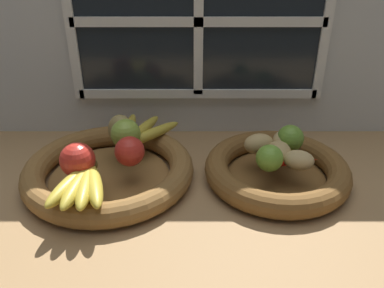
% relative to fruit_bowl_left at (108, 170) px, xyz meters
% --- Properties ---
extents(ground_plane, '(1.40, 0.90, 0.03)m').
position_rel_fruit_bowl_left_xyz_m(ground_plane, '(0.21, -0.04, -0.04)').
color(ground_plane, '#9E774C').
extents(back_wall, '(1.40, 0.05, 0.55)m').
position_rel_fruit_bowl_left_xyz_m(back_wall, '(0.21, 0.26, 0.25)').
color(back_wall, silver).
rests_on(back_wall, ground_plane).
extents(fruit_bowl_left, '(0.39, 0.39, 0.05)m').
position_rel_fruit_bowl_left_xyz_m(fruit_bowl_left, '(0.00, 0.00, 0.00)').
color(fruit_bowl_left, brown).
rests_on(fruit_bowl_left, ground_plane).
extents(fruit_bowl_right, '(0.33, 0.33, 0.05)m').
position_rel_fruit_bowl_left_xyz_m(fruit_bowl_right, '(0.39, -0.00, 0.00)').
color(fruit_bowl_right, brown).
rests_on(fruit_bowl_right, ground_plane).
extents(apple_red_front, '(0.07, 0.07, 0.07)m').
position_rel_fruit_bowl_left_xyz_m(apple_red_front, '(-0.05, -0.06, 0.07)').
color(apple_red_front, red).
rests_on(apple_red_front, fruit_bowl_left).
extents(apple_green_back, '(0.07, 0.07, 0.07)m').
position_rel_fruit_bowl_left_xyz_m(apple_green_back, '(0.03, 0.06, 0.06)').
color(apple_green_back, '#8CAD3D').
rests_on(apple_green_back, fruit_bowl_left).
extents(apple_red_right, '(0.07, 0.07, 0.07)m').
position_rel_fruit_bowl_left_xyz_m(apple_red_right, '(0.05, -0.02, 0.06)').
color(apple_red_right, red).
rests_on(apple_red_right, fruit_bowl_left).
extents(pear_brown, '(0.06, 0.06, 0.07)m').
position_rel_fruit_bowl_left_xyz_m(pear_brown, '(0.02, 0.08, 0.07)').
color(pear_brown, olive).
rests_on(pear_brown, fruit_bowl_left).
extents(banana_bunch_front, '(0.13, 0.17, 0.03)m').
position_rel_fruit_bowl_left_xyz_m(banana_bunch_front, '(-0.03, -0.12, 0.05)').
color(banana_bunch_front, gold).
rests_on(banana_bunch_front, fruit_bowl_left).
extents(banana_bunch_back, '(0.15, 0.18, 0.03)m').
position_rel_fruit_bowl_left_xyz_m(banana_bunch_back, '(0.06, 0.11, 0.04)').
color(banana_bunch_back, gold).
rests_on(banana_bunch_back, fruit_bowl_left).
extents(potato_large, '(0.06, 0.07, 0.04)m').
position_rel_fruit_bowl_left_xyz_m(potato_large, '(0.39, -0.00, 0.05)').
color(potato_large, tan).
rests_on(potato_large, fruit_bowl_right).
extents(potato_back, '(0.08, 0.08, 0.05)m').
position_rel_fruit_bowl_left_xyz_m(potato_back, '(0.41, 0.05, 0.05)').
color(potato_back, tan).
rests_on(potato_back, fruit_bowl_right).
extents(potato_oblong, '(0.08, 0.07, 0.05)m').
position_rel_fruit_bowl_left_xyz_m(potato_oblong, '(0.34, 0.03, 0.05)').
color(potato_oblong, tan).
rests_on(potato_oblong, fruit_bowl_right).
extents(potato_small, '(0.08, 0.07, 0.04)m').
position_rel_fruit_bowl_left_xyz_m(potato_small, '(0.42, -0.04, 0.05)').
color(potato_small, tan).
rests_on(potato_small, fruit_bowl_right).
extents(lime_near, '(0.06, 0.06, 0.06)m').
position_rel_fruit_bowl_left_xyz_m(lime_near, '(0.36, -0.04, 0.06)').
color(lime_near, '#6B9E33').
rests_on(lime_near, fruit_bowl_right).
extents(lime_far, '(0.06, 0.06, 0.06)m').
position_rel_fruit_bowl_left_xyz_m(lime_far, '(0.42, 0.04, 0.06)').
color(lime_far, olive).
rests_on(lime_far, fruit_bowl_right).
extents(chili_pepper, '(0.12, 0.04, 0.02)m').
position_rel_fruit_bowl_left_xyz_m(chili_pepper, '(0.41, -0.03, 0.04)').
color(chili_pepper, red).
rests_on(chili_pepper, fruit_bowl_right).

